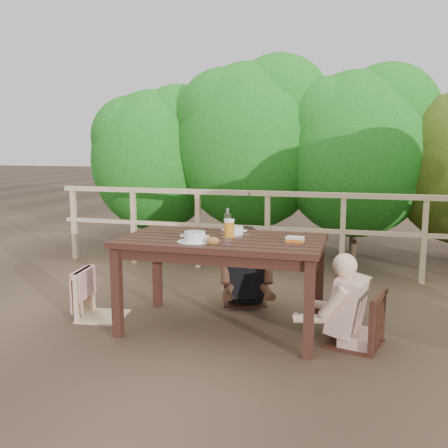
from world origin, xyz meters
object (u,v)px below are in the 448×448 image
(beer_glass, at_px, (229,229))
(tumbler, at_px, (228,242))
(soup_near, at_px, (195,237))
(soup_far, at_px, (234,231))
(bread_roll, at_px, (213,241))
(chair_right, at_px, (356,293))
(butter_tub, at_px, (295,240))
(diner_right, at_px, (361,272))
(table, at_px, (222,284))
(woman, at_px, (245,242))
(chair_left, at_px, (102,273))
(bottle, at_px, (228,222))
(chair_far, at_px, (245,260))

(beer_glass, distance_m, tumbler, 0.35)
(soup_near, bearing_deg, soup_far, 59.43)
(soup_far, relative_size, bread_roll, 2.38)
(chair_right, xyz_separation_m, butter_tub, (-0.49, 0.03, 0.39))
(bread_roll, bearing_deg, diner_right, 10.09)
(beer_glass, xyz_separation_m, butter_tub, (0.56, -0.06, -0.05))
(tumbler, bearing_deg, table, 113.13)
(table, distance_m, woman, 0.82)
(table, xyz_separation_m, woman, (0.01, 0.79, 0.21))
(chair_left, relative_size, bread_roll, 7.45)
(bread_roll, distance_m, beer_glass, 0.30)
(beer_glass, relative_size, tumbler, 2.12)
(chair_left, relative_size, soup_far, 3.13)
(soup_far, bearing_deg, butter_tub, -19.91)
(diner_right, relative_size, tumbler, 14.90)
(chair_right, height_order, bread_roll, bread_roll)
(beer_glass, bearing_deg, bottle, 111.52)
(chair_far, distance_m, beer_glass, 0.86)
(soup_near, bearing_deg, tumbler, -17.56)
(soup_far, xyz_separation_m, tumbler, (0.07, -0.48, -0.00))
(chair_far, bearing_deg, diner_right, -53.46)
(chair_right, height_order, woman, woman)
(tumbler, height_order, butter_tub, tumbler)
(table, distance_m, chair_left, 1.13)
(chair_left, bearing_deg, woman, -61.85)
(chair_left, bearing_deg, beer_glass, -94.47)
(chair_right, xyz_separation_m, bottle, (-1.09, 0.20, 0.48))
(bread_roll, bearing_deg, soup_near, 164.52)
(soup_far, relative_size, tumbler, 3.32)
(chair_left, distance_m, diner_right, 2.26)
(chair_far, relative_size, bottle, 3.40)
(chair_right, relative_size, woman, 0.69)
(bottle, distance_m, butter_tub, 0.64)
(chair_left, distance_m, soup_near, 1.06)
(soup_near, relative_size, soup_far, 1.08)
(woman, bearing_deg, tumbler, 79.35)
(woman, bearing_deg, table, 72.32)
(woman, distance_m, butter_tub, 1.04)
(table, distance_m, diner_right, 1.15)
(chair_right, distance_m, soup_near, 1.34)
(table, relative_size, bottle, 6.73)
(woman, relative_size, butter_tub, 8.64)
(bottle, bearing_deg, chair_far, 89.73)
(woman, distance_m, soup_near, 1.04)
(table, bearing_deg, bread_roll, -90.37)
(table, distance_m, bread_roll, 0.49)
(table, height_order, soup_far, soup_far)
(bread_roll, height_order, bottle, bottle)
(chair_far, xyz_separation_m, bread_roll, (-0.01, -1.03, 0.38))
(chair_far, distance_m, bread_roll, 1.10)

